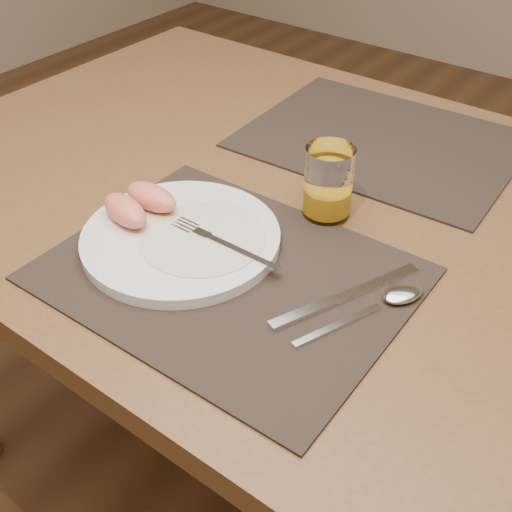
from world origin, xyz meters
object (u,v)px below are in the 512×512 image
(placemat_near, at_px, (228,274))
(placemat_far, at_px, (381,140))
(plate, at_px, (181,238))
(fork, at_px, (216,240))
(table, at_px, (318,245))
(spoon, at_px, (394,297))
(knife, at_px, (334,301))
(juice_glass, at_px, (328,185))

(placemat_near, relative_size, placemat_far, 1.00)
(plate, distance_m, fork, 0.05)
(table, xyz_separation_m, spoon, (0.19, -0.14, 0.09))
(plate, bearing_deg, placemat_far, 79.97)
(table, distance_m, spoon, 0.26)
(fork, bearing_deg, knife, 2.17)
(placemat_far, relative_size, spoon, 2.42)
(table, relative_size, spoon, 7.53)
(plate, height_order, juice_glass, juice_glass)
(plate, bearing_deg, table, 65.96)
(table, xyz_separation_m, fork, (-0.04, -0.19, 0.11))
(knife, bearing_deg, placemat_near, -166.63)
(fork, relative_size, spoon, 0.94)
(juice_glass, bearing_deg, placemat_near, -98.20)
(table, height_order, plate, plate)
(table, bearing_deg, knife, -53.89)
(placemat_far, xyz_separation_m, spoon, (0.21, -0.36, 0.01))
(knife, bearing_deg, fork, -177.83)
(table, height_order, placemat_near, placemat_near)
(placemat_far, bearing_deg, placemat_near, -88.01)
(knife, relative_size, spoon, 1.12)
(knife, bearing_deg, plate, -174.57)
(placemat_far, height_order, spoon, spoon)
(knife, xyz_separation_m, juice_glass, (-0.11, 0.16, 0.04))
(placemat_near, bearing_deg, table, 89.47)
(fork, distance_m, knife, 0.18)
(table, relative_size, plate, 5.19)
(placemat_near, distance_m, plate, 0.09)
(table, height_order, placemat_far, placemat_far)
(table, xyz_separation_m, knife, (0.14, -0.19, 0.09))
(knife, distance_m, spoon, 0.07)
(placemat_near, xyz_separation_m, plate, (-0.09, 0.01, 0.01))
(fork, relative_size, juice_glass, 1.67)
(table, bearing_deg, plate, -114.04)
(placemat_near, bearing_deg, placemat_far, 91.99)
(knife, relative_size, juice_glass, 1.99)
(fork, xyz_separation_m, juice_glass, (0.07, 0.17, 0.03))
(placemat_near, bearing_deg, plate, 173.07)
(spoon, bearing_deg, juice_glass, 146.00)
(placemat_far, relative_size, knife, 2.15)
(table, relative_size, fork, 8.02)
(table, bearing_deg, fork, -102.78)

